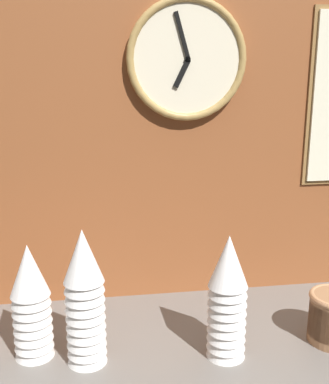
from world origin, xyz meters
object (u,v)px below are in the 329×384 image
object	(u,v)px
cup_stack_center_right	(227,297)
cup_stack_center_left	(85,298)
wall_clock	(188,59)
cup_stack_left	(31,302)

from	to	relation	value
cup_stack_center_right	cup_stack_center_left	size ratio (longest dim) A/B	0.93
cup_stack_center_left	wall_clock	distance (cm)	64.63
cup_stack_left	wall_clock	distance (cm)	70.70
cup_stack_left	cup_stack_center_left	xyz separation A→B (cm)	(12.04, -4.16, 2.18)
cup_stack_left	cup_stack_center_right	size ratio (longest dim) A/B	0.93
cup_stack_center_right	wall_clock	size ratio (longest dim) A/B	0.93
cup_stack_center_left	wall_clock	size ratio (longest dim) A/B	1.00
cup_stack_center_right	wall_clock	distance (cm)	60.50
cup_stack_left	cup_stack_center_left	world-z (taller)	cup_stack_center_left
cup_stack_left	cup_stack_center_right	distance (cm)	44.06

